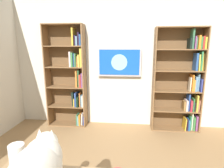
# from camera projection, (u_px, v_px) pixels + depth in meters

# --- Properties ---
(wall_back) EXTENTS (4.52, 0.06, 2.70)m
(wall_back) POSITION_uv_depth(u_px,v_px,m) (121.00, 61.00, 3.66)
(wall_back) COLOR silver
(wall_back) RESTS_ON ground
(bookshelf_left) EXTENTS (0.92, 0.28, 2.00)m
(bookshelf_left) POSITION_uv_depth(u_px,v_px,m) (183.00, 82.00, 3.46)
(bookshelf_left) COLOR brown
(bookshelf_left) RESTS_ON ground
(bookshelf_right) EXTENTS (0.80, 0.28, 2.08)m
(bookshelf_right) POSITION_uv_depth(u_px,v_px,m) (71.00, 77.00, 3.67)
(bookshelf_right) COLOR brown
(bookshelf_right) RESTS_ON ground
(wall_mounted_tv) EXTENTS (0.87, 0.07, 0.57)m
(wall_mounted_tv) POSITION_uv_depth(u_px,v_px,m) (119.00, 62.00, 3.59)
(wall_mounted_tv) COLOR #B7B7BC
(paper_towel_roll) EXTENTS (0.11, 0.11, 0.24)m
(paper_towel_roll) POSITION_uv_depth(u_px,v_px,m) (18.00, 160.00, 1.30)
(paper_towel_roll) COLOR white
(paper_towel_roll) RESTS_ON desk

